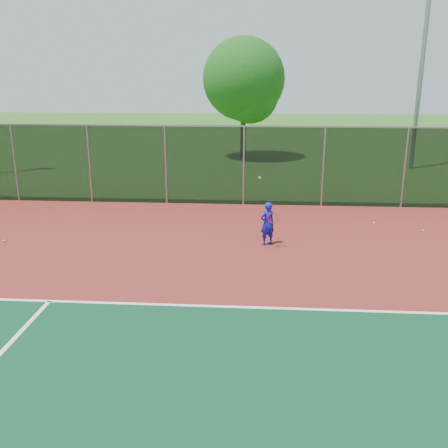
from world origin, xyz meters
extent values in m
plane|color=#285E1A|center=(0.00, 0.00, 0.00)|extent=(120.00, 120.00, 0.00)
cube|color=maroon|center=(0.00, 2.00, 0.01)|extent=(30.00, 20.00, 0.02)
cube|color=black|center=(0.00, 12.00, 1.52)|extent=(30.00, 0.04, 3.00)
cube|color=gray|center=(0.00, 12.00, 3.02)|extent=(30.00, 0.06, 0.06)
imported|color=#1316B6|center=(-2.14, 7.26, 0.66)|extent=(0.56, 0.51, 1.29)
cylinder|color=black|center=(-1.99, 7.01, 0.64)|extent=(0.03, 0.15, 0.27)
torus|color=#A51414|center=(-1.99, 6.91, 0.94)|extent=(0.30, 0.13, 0.29)
sphere|color=#C9EA1B|center=(-2.39, 7.36, 2.01)|extent=(0.07, 0.07, 0.07)
sphere|color=#C9EA1B|center=(-10.03, 6.91, 0.06)|extent=(0.07, 0.07, 0.07)
sphere|color=#C9EA1B|center=(1.50, 9.62, 0.06)|extent=(0.07, 0.07, 0.07)
sphere|color=#C9EA1B|center=(2.89, 8.85, 0.06)|extent=(0.07, 0.07, 0.07)
cylinder|color=gray|center=(5.78, 20.55, 5.49)|extent=(0.24, 0.24, 10.99)
cylinder|color=#3D2616|center=(-3.41, 23.31, 1.34)|extent=(0.30, 0.30, 2.69)
sphere|color=#154D14|center=(-3.41, 23.31, 4.63)|extent=(4.78, 4.78, 4.78)
sphere|color=#154D14|center=(-3.01, 23.01, 3.74)|extent=(3.29, 3.29, 3.29)
camera|label=1|loc=(-2.41, -6.81, 4.84)|focal=40.00mm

